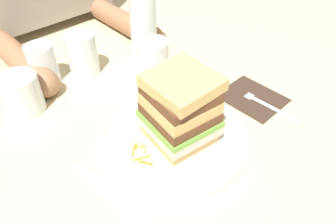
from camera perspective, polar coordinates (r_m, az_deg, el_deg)
ground_plane at (r=0.62m, az=1.12°, el=-3.39°), size 3.00×3.00×0.00m
main_plate at (r=0.60m, az=1.95°, el=-4.86°), size 0.26×0.26×0.02m
sandwich at (r=0.55m, az=2.17°, el=0.47°), size 0.13×0.13×0.14m
carrot_shred_0 at (r=0.57m, az=-4.43°, el=-6.40°), size 0.01×0.02×0.00m
carrot_shred_1 at (r=0.56m, az=-4.71°, el=-8.23°), size 0.03×0.02×0.00m
carrot_shred_2 at (r=0.55m, az=-4.04°, el=-9.09°), size 0.02×0.02×0.00m
carrot_shred_3 at (r=0.57m, az=-5.88°, el=-7.11°), size 0.03×0.02×0.00m
carrot_shred_4 at (r=0.58m, az=-5.57°, el=-5.98°), size 0.01×0.01×0.00m
carrot_shred_5 at (r=0.57m, az=-5.20°, el=-6.25°), size 0.03×0.02×0.00m
carrot_shred_6 at (r=0.62m, az=5.49°, el=-1.42°), size 0.02×0.02×0.00m
carrot_shred_7 at (r=0.64m, az=7.48°, el=-0.12°), size 0.02×0.01×0.00m
carrot_shred_8 at (r=0.64m, az=6.86°, el=-0.53°), size 0.02×0.01×0.00m
carrot_shred_9 at (r=0.64m, az=9.00°, el=-0.86°), size 0.02×0.02×0.00m
carrot_shred_10 at (r=0.64m, az=7.83°, el=0.01°), size 0.03×0.02×0.00m
carrot_shred_11 at (r=0.62m, az=5.37°, el=-1.77°), size 0.03×0.00×0.00m
carrot_shred_12 at (r=0.64m, az=8.18°, el=-0.49°), size 0.02×0.03×0.00m
napkin_dark at (r=0.72m, az=14.94°, el=2.54°), size 0.11×0.13×0.00m
fork at (r=0.72m, az=16.46°, el=1.93°), size 0.02×0.17×0.00m
knife at (r=0.53m, az=-9.85°, el=-15.30°), size 0.03×0.20×0.00m
juice_glass at (r=0.74m, az=-2.70°, el=8.90°), size 0.07×0.07×0.09m
water_bottle at (r=0.80m, az=-4.56°, el=16.92°), size 0.07×0.07×0.25m
empty_tumbler_0 at (r=0.78m, az=-15.17°, el=10.04°), size 0.07×0.07×0.10m
empty_tumbler_1 at (r=0.78m, az=-21.59°, el=8.07°), size 0.06×0.06×0.09m
empty_tumbler_2 at (r=0.71m, az=-24.80°, el=2.98°), size 0.08×0.08×0.08m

